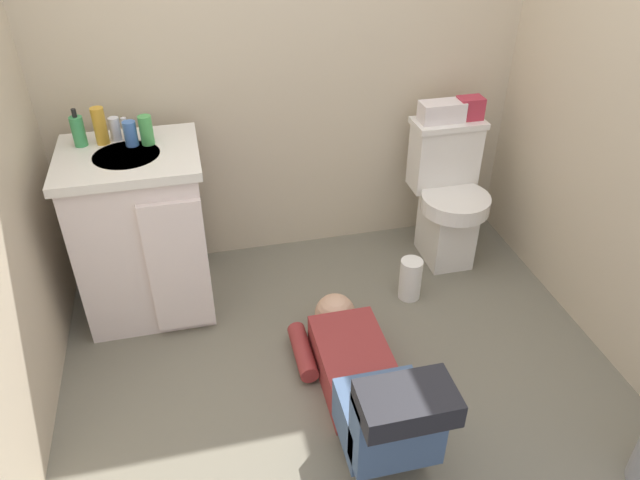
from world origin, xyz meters
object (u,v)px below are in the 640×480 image
Objects in this scene: soap_dispenser at (78,131)px; bottle_amber at (100,126)px; toilet at (447,195)px; bottle_green at (146,130)px; person_plumber at (367,383)px; toiletry_bag at (470,108)px; faucet at (125,129)px; paper_towel_roll at (410,279)px; vanity_cabinet at (143,232)px; bottle_clear at (115,129)px; tissue_box at (442,112)px; bottle_blue at (131,134)px.

bottle_amber is (0.09, -0.00, 0.01)m from soap_dispenser.
toilet is 1.81m from soap_dispenser.
toilet is at bearing 0.07° from bottle_green.
toiletry_bag is at bearing 52.07° from person_plumber.
faucet is 1.51m from paper_towel_roll.
soap_dispenser is (-0.19, 0.13, 0.47)m from vanity_cabinet.
vanity_cabinet is 8.20× the size of faucet.
toiletry_bag is 1.20× the size of bottle_clear.
bottle_green is at bearing -14.92° from bottle_amber.
faucet reaches higher than tissue_box.
soap_dispenser is 1.61× the size of bottle_clear.
tissue_box is (0.68, 1.07, 0.62)m from person_plumber.
vanity_cabinet is 0.51m from bottle_amber.
paper_towel_roll is (0.43, 0.66, -0.07)m from person_plumber.
faucet is 1.50m from person_plumber.
vanity_cabinet is at bearing -72.92° from bottle_clear.
bottle_green is at bearing -176.25° from tissue_box.
toiletry_bag reaches higher than tissue_box.
paper_towel_roll is at bearing -11.10° from vanity_cabinet.
person_plumber is 1.44m from bottle_blue.
toiletry_bag is at bearing 1.36° from bottle_amber.
faucet is at bearing 127.81° from person_plumber.
paper_towel_roll is (1.15, -0.32, -0.77)m from bottle_green.
bottle_blue is 1.48m from paper_towel_roll.
vanity_cabinet is 4.94× the size of soap_dispenser.
bottle_clear reaches higher than toiletry_bag.
bottle_amber reaches higher than bottle_green.
soap_dispenser is at bearing 167.21° from bottle_blue.
faucet is 0.46× the size of paper_towel_roll.
tissue_box is at bearing 6.34° from vanity_cabinet.
soap_dispenser is (-1.01, 1.03, 0.71)m from person_plumber.
bottle_green is (-0.72, 0.98, 0.71)m from person_plumber.
bottle_blue reaches higher than tissue_box.
faucet is 0.19m from soap_dispenser.
vanity_cabinet is 0.47m from faucet.
bottle_amber is 1.51× the size of bottle_blue.
toilet reaches higher than person_plumber.
vanity_cabinet is 7.61× the size of bottle_blue.
bottle_blue is (0.02, -0.07, 0.00)m from faucet.
bottle_clear is (-1.69, -0.02, 0.07)m from toiletry_bag.
faucet is 0.09× the size of person_plumber.
bottle_green is (0.07, -0.00, 0.01)m from bottle_blue.
bottle_green reaches higher than person_plumber.
vanity_cabinet is 0.52m from soap_dispenser.
vanity_cabinet is 3.76× the size of paper_towel_roll.
person_plumber is 1.53m from bottle_clear.
bottle_amber reaches higher than vanity_cabinet.
person_plumber is at bearing -45.71° from soap_dispenser.
person_plumber is 6.42× the size of soap_dispenser.
tissue_box reaches higher than toilet.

